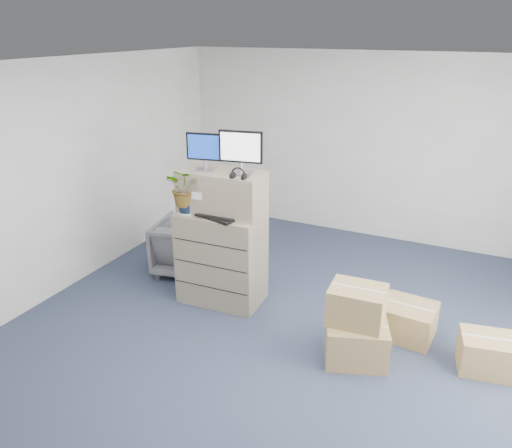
% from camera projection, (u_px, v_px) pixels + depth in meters
% --- Properties ---
extents(ground, '(7.00, 7.00, 0.00)m').
position_uv_depth(ground, '(279.00, 353.00, 5.12)').
color(ground, '#232E3F').
rests_on(ground, ground).
extents(wall_back, '(6.00, 0.02, 2.80)m').
position_uv_depth(wall_back, '(372.00, 148.00, 7.53)').
color(wall_back, '#BAB8B1').
rests_on(wall_back, ground).
extents(filing_cabinet_lower, '(0.99, 0.63, 1.12)m').
position_uv_depth(filing_cabinet_lower, '(222.00, 257.00, 5.93)').
color(filing_cabinet_lower, tan).
rests_on(filing_cabinet_lower, ground).
extents(filing_cabinet_upper, '(0.98, 0.52, 0.48)m').
position_uv_depth(filing_cabinet_upper, '(222.00, 192.00, 5.67)').
color(filing_cabinet_upper, tan).
rests_on(filing_cabinet_upper, filing_cabinet_lower).
extents(monitor_left, '(0.43, 0.20, 0.42)m').
position_uv_depth(monitor_left, '(205.00, 150.00, 5.53)').
color(monitor_left, '#99999E').
rests_on(monitor_left, filing_cabinet_upper).
extents(monitor_right, '(0.49, 0.23, 0.48)m').
position_uv_depth(monitor_right, '(241.00, 150.00, 5.37)').
color(monitor_right, '#99999E').
rests_on(monitor_right, filing_cabinet_upper).
extents(headphones, '(0.16, 0.03, 0.16)m').
position_uv_depth(headphones, '(238.00, 175.00, 5.30)').
color(headphones, black).
rests_on(headphones, filing_cabinet_upper).
extents(keyboard, '(0.54, 0.32, 0.03)m').
position_uv_depth(keyboard, '(216.00, 217.00, 5.57)').
color(keyboard, black).
rests_on(keyboard, filing_cabinet_lower).
extents(mouse, '(0.12, 0.09, 0.04)m').
position_uv_depth(mouse, '(241.00, 218.00, 5.51)').
color(mouse, silver).
rests_on(mouse, filing_cabinet_lower).
extents(water_bottle, '(0.07, 0.07, 0.25)m').
position_uv_depth(water_bottle, '(233.00, 202.00, 5.70)').
color(water_bottle, '#989CA0').
rests_on(water_bottle, filing_cabinet_lower).
extents(phone_dock, '(0.07, 0.06, 0.14)m').
position_uv_depth(phone_dock, '(220.00, 207.00, 5.76)').
color(phone_dock, silver).
rests_on(phone_dock, filing_cabinet_lower).
extents(external_drive, '(0.21, 0.16, 0.06)m').
position_uv_depth(external_drive, '(249.00, 210.00, 5.73)').
color(external_drive, black).
rests_on(external_drive, filing_cabinet_lower).
extents(tissue_box, '(0.28, 0.17, 0.10)m').
position_uv_depth(tissue_box, '(247.00, 206.00, 5.62)').
color(tissue_box, '#3F7AD8').
rests_on(tissue_box, external_drive).
extents(potted_plant, '(0.44, 0.48, 0.43)m').
position_uv_depth(potted_plant, '(186.00, 192.00, 5.63)').
color(potted_plant, '#A4C39D').
rests_on(potted_plant, filing_cabinet_lower).
extents(office_chair, '(0.90, 0.86, 0.80)m').
position_uv_depth(office_chair, '(187.00, 244.00, 6.68)').
color(office_chair, '#56565A').
rests_on(office_chair, ground).
extents(cardboard_boxes, '(1.81, 1.26, 0.78)m').
position_uv_depth(cardboard_boxes, '(396.00, 330.00, 5.00)').
color(cardboard_boxes, olive).
rests_on(cardboard_boxes, ground).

